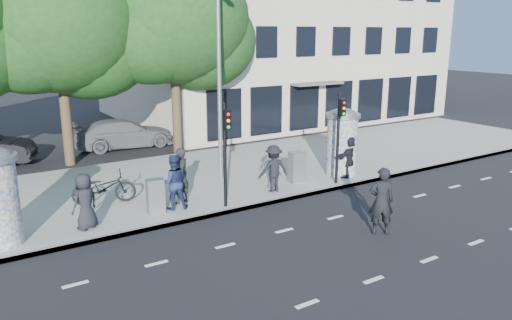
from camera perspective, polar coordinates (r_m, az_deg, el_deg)
ground at (r=13.90m, az=6.68°, el=-9.88°), size 120.00×120.00×0.00m
sidewalk at (r=19.86m, az=-7.15°, el=-2.15°), size 40.00×8.00×0.15m
curb at (r=16.55m, az=-1.15°, el=-5.45°), size 40.00×0.10×0.16m
lane_dash_near at (r=12.46m, az=13.27°, el=-13.18°), size 32.00×0.12×0.01m
lane_dash_far at (r=14.91m, az=3.24°, el=-8.06°), size 32.00×0.12×0.01m
ad_column_right at (r=20.08m, az=9.80°, el=2.24°), size 1.36×1.36×2.65m
traffic_pole_near at (r=15.86m, az=-3.50°, el=1.76°), size 0.22×0.31×3.40m
traffic_pole_far at (r=18.63m, az=9.50°, el=3.49°), size 0.22×0.31×3.40m
street_lamp at (r=18.66m, az=-4.17°, el=11.60°), size 0.25×0.93×8.00m
tree_near_left at (r=22.89m, az=-21.78°, el=14.34°), size 6.80×6.80×8.97m
tree_center at (r=24.04m, az=-9.48°, el=15.68°), size 7.00×7.00×9.30m
building at (r=35.90m, az=1.40°, el=14.87°), size 20.30×15.85×12.00m
ped_a at (r=15.16m, az=-18.95°, el=-4.52°), size 0.96×0.82×1.66m
ped_b at (r=16.67m, az=-8.63°, el=-1.79°), size 0.79×0.64×1.88m
ped_c at (r=16.16m, az=-9.41°, el=-2.52°), size 1.02×0.88×1.79m
ped_d at (r=17.72m, az=2.03°, el=-0.98°), size 1.16×0.75×1.69m
ped_e at (r=18.19m, az=1.97°, el=-0.70°), size 1.04×0.73×1.61m
ped_f at (r=19.84m, az=10.52°, el=0.42°), size 1.64×1.13×1.67m
man_road at (r=14.80m, az=14.13°, el=-4.56°), size 0.87×0.78×1.99m
bicycle at (r=17.31m, az=-16.99°, el=-3.04°), size 1.25×2.18×1.08m
cabinet_left at (r=16.02m, az=-11.41°, el=-4.06°), size 0.57×0.45×1.10m
cabinet_right at (r=18.97m, az=4.68°, el=-0.78°), size 0.60×0.46×1.18m
car_right at (r=26.12m, az=-14.83°, el=2.95°), size 2.30×5.10×1.45m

